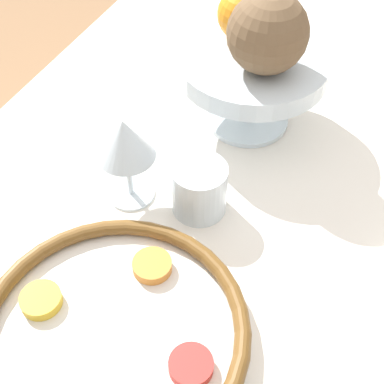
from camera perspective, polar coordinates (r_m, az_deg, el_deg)
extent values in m
cube|color=silver|center=(1.10, 5.94, -13.63)|extent=(1.36, 0.95, 0.78)
cylinder|color=silver|center=(0.65, -8.34, -14.97)|extent=(0.32, 0.32, 0.01)
torus|color=brown|center=(0.64, -8.49, -14.36)|extent=(0.32, 0.32, 0.02)
cylinder|color=orange|center=(0.68, -4.27, -7.84)|extent=(0.05, 0.05, 0.01)
cylinder|color=gold|center=(0.68, -15.81, -11.02)|extent=(0.05, 0.05, 0.01)
cylinder|color=red|center=(0.61, -0.11, -18.03)|extent=(0.05, 0.05, 0.01)
cylinder|color=silver|center=(0.78, -6.48, -0.10)|extent=(0.07, 0.07, 0.00)
cylinder|color=silver|center=(0.75, -6.73, 1.88)|extent=(0.01, 0.01, 0.07)
cone|color=silver|center=(0.70, -7.21, 5.65)|extent=(0.08, 0.08, 0.06)
cylinder|color=silver|center=(0.89, 5.91, 7.76)|extent=(0.13, 0.13, 0.01)
cylinder|color=silver|center=(0.86, 6.15, 10.16)|extent=(0.03, 0.03, 0.09)
cylinder|color=silver|center=(0.83, 6.49, 13.33)|extent=(0.23, 0.23, 0.03)
sphere|color=orange|center=(0.84, 5.53, 18.38)|extent=(0.08, 0.08, 0.08)
sphere|color=brown|center=(0.76, 8.08, 16.42)|extent=(0.11, 0.11, 0.11)
cylinder|color=silver|center=(0.73, 0.78, 0.35)|extent=(0.08, 0.08, 0.08)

